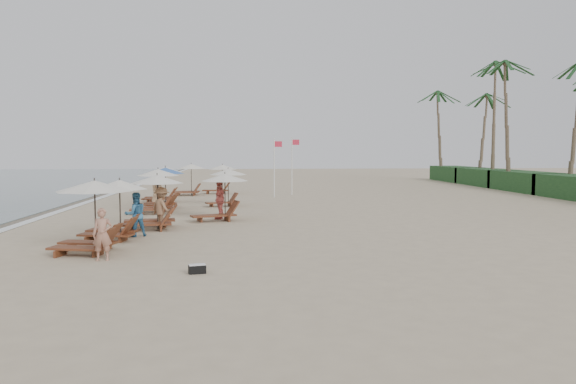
{
  "coord_description": "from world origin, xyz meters",
  "views": [
    {
      "loc": [
        -1.21,
        -20.75,
        3.31
      ],
      "look_at": [
        1.0,
        5.8,
        1.3
      ],
      "focal_mm": 34.14,
      "sensor_mm": 36.0,
      "label": 1
    }
  ],
  "objects": [
    {
      "name": "flag_pole_near",
      "position": [
        1.07,
        17.92,
        2.33
      ],
      "size": [
        0.6,
        0.08,
        4.18
      ],
      "color": "silver",
      "rests_on": "ground"
    },
    {
      "name": "beachgoer_mid_a",
      "position": [
        -5.34,
        0.62,
        0.86
      ],
      "size": [
        1.03,
        0.94,
        1.71
      ],
      "primitive_type": "imported",
      "rotation": [
        0.0,
        0.0,
        3.58
      ],
      "color": "teal",
      "rests_on": "ground"
    },
    {
      "name": "flag_pole_far",
      "position": [
        2.53,
        20.18,
        2.42
      ],
      "size": [
        0.6,
        0.08,
        4.35
      ],
      "color": "silver",
      "rests_on": "ground"
    },
    {
      "name": "lounger_station_1",
      "position": [
        -6.03,
        0.03,
        1.04
      ],
      "size": [
        2.53,
        2.15,
        2.23
      ],
      "color": "brown",
      "rests_on": "ground"
    },
    {
      "name": "inland_station_1",
      "position": [
        -2.23,
        12.04,
        1.47
      ],
      "size": [
        2.57,
        2.24,
        2.22
      ],
      "color": "brown",
      "rests_on": "ground"
    },
    {
      "name": "lounger_station_3",
      "position": [
        -5.91,
        8.61,
        1.12
      ],
      "size": [
        2.61,
        2.21,
        2.35
      ],
      "color": "brown",
      "rests_on": "ground"
    },
    {
      "name": "ground",
      "position": [
        0.0,
        0.0,
        0.0
      ],
      "size": [
        160.0,
        160.0,
        0.0
      ],
      "primitive_type": "plane",
      "color": "tan",
      "rests_on": "ground"
    },
    {
      "name": "lounger_station_0",
      "position": [
        -6.17,
        -2.71,
        1.26
      ],
      "size": [
        2.68,
        2.46,
        2.35
      ],
      "color": "brown",
      "rests_on": "ground"
    },
    {
      "name": "foam_line",
      "position": [
        -11.2,
        10.0,
        0.01
      ],
      "size": [
        0.5,
        140.0,
        0.02
      ],
      "primitive_type": "cube",
      "color": "white",
      "rests_on": "ground"
    },
    {
      "name": "lounger_station_4",
      "position": [
        -5.85,
        11.2,
        1.2
      ],
      "size": [
        2.51,
        2.2,
        2.35
      ],
      "color": "brown",
      "rests_on": "ground"
    },
    {
      "name": "lounger_station_5",
      "position": [
        -6.44,
        15.0,
        1.07
      ],
      "size": [
        2.57,
        2.16,
        2.28
      ],
      "color": "brown",
      "rests_on": "ground"
    },
    {
      "name": "lounger_station_6",
      "position": [
        -5.25,
        20.4,
        1.12
      ],
      "size": [
        2.45,
        2.05,
        2.34
      ],
      "color": "brown",
      "rests_on": "ground"
    },
    {
      "name": "lounger_station_2",
      "position": [
        -5.1,
        2.71,
        1.04
      ],
      "size": [
        2.75,
        2.3,
        2.29
      ],
      "color": "brown",
      "rests_on": "ground"
    },
    {
      "name": "inland_station_2",
      "position": [
        -2.99,
        21.82,
        1.35
      ],
      "size": [
        2.74,
        2.24,
        2.22
      ],
      "color": "brown",
      "rests_on": "ground"
    },
    {
      "name": "beachgoer_near",
      "position": [
        -5.43,
        -4.01,
        0.8
      ],
      "size": [
        0.6,
        0.41,
        1.59
      ],
      "primitive_type": "imported",
      "rotation": [
        0.0,
        0.0,
        0.05
      ],
      "color": "#A8715B",
      "rests_on": "ground"
    },
    {
      "name": "wet_sand_band",
      "position": [
        -12.5,
        10.0,
        0.0
      ],
      "size": [
        3.2,
        140.0,
        0.01
      ],
      "primitive_type": "cube",
      "color": "#6B5E4C",
      "rests_on": "ground"
    },
    {
      "name": "duffel_bag",
      "position": [
        -2.45,
        -6.03,
        0.13
      ],
      "size": [
        0.5,
        0.33,
        0.26
      ],
      "color": "black",
      "rests_on": "ground"
    },
    {
      "name": "beachgoer_far_a",
      "position": [
        -2.32,
        5.83,
        0.95
      ],
      "size": [
        0.74,
        1.19,
        1.89
      ],
      "primitive_type": "imported",
      "rotation": [
        0.0,
        0.0,
        4.45
      ],
      "color": "#C6594F",
      "rests_on": "ground"
    },
    {
      "name": "beachgoer_mid_b",
      "position": [
        -4.65,
        2.74,
        0.89
      ],
      "size": [
        1.27,
        1.28,
        1.77
      ],
      "primitive_type": "imported",
      "rotation": [
        0.0,
        0.0,
        2.34
      ],
      "color": "#9A704E",
      "rests_on": "ground"
    },
    {
      "name": "inland_station_0",
      "position": [
        -2.3,
        5.17,
        1.31
      ],
      "size": [
        2.83,
        2.26,
        2.22
      ],
      "color": "brown",
      "rests_on": "ground"
    },
    {
      "name": "beachgoer_far_b",
      "position": [
        -6.35,
        12.34,
        0.95
      ],
      "size": [
        0.85,
        1.06,
        1.9
      ],
      "primitive_type": "imported",
      "rotation": [
        0.0,
        0.0,
        1.28
      ],
      "color": "tan",
      "rests_on": "ground"
    }
  ]
}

